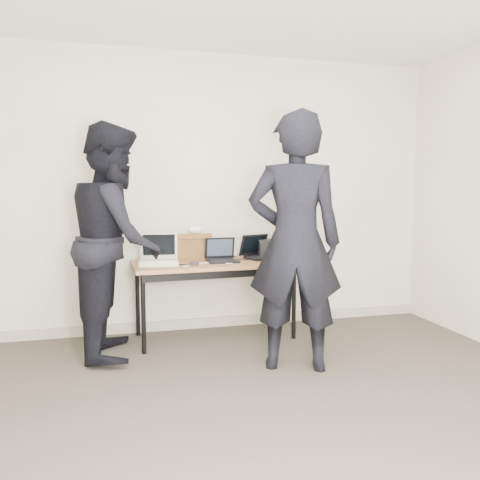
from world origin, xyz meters
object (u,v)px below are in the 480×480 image
object	(u,v)px
laptop_center	(222,256)
laptop_beige	(159,258)
leather_satchel	(192,246)
desk	(215,268)
laptop_right	(259,253)
equipment_box	(273,248)
person_typist	(295,242)
person_observer	(116,240)

from	to	relation	value
laptop_center	laptop_beige	bearing A→B (deg)	179.37
laptop_center	leather_satchel	bearing A→B (deg)	138.36
desk	laptop_right	bearing A→B (deg)	12.99
laptop_beige	equipment_box	world-z (taller)	laptop_beige
desk	laptop_beige	size ratio (longest dim) A/B	4.13
laptop_beige	leather_satchel	size ratio (longest dim) A/B	1.02
desk	leather_satchel	distance (m)	0.35
desk	person_typist	distance (m)	1.04
laptop_beige	person_observer	bearing A→B (deg)	-145.32
laptop_beige	person_observer	xyz separation A→B (m)	(-0.37, -0.21, 0.19)
desk	laptop_right	distance (m)	0.50
leather_satchel	person_observer	distance (m)	0.83
laptop_right	equipment_box	bearing A→B (deg)	-2.88
laptop_right	person_typist	bearing A→B (deg)	-112.99
desk	laptop_beige	xyz separation A→B (m)	(-0.51, 0.01, 0.11)
laptop_right	person_typist	distance (m)	1.05
desk	equipment_box	bearing A→B (deg)	13.63
person_typist	person_observer	xyz separation A→B (m)	(-1.33, 0.69, -0.02)
leather_satchel	equipment_box	bearing A→B (deg)	-3.68
person_typist	person_observer	world-z (taller)	person_typist
desk	laptop_beige	distance (m)	0.53
leather_satchel	person_observer	bearing A→B (deg)	-150.24
laptop_center	person_observer	xyz separation A→B (m)	(-0.95, -0.20, 0.20)
desk	person_observer	world-z (taller)	person_observer
equipment_box	laptop_center	bearing A→B (deg)	-162.27
desk	person_observer	bearing A→B (deg)	-170.99
equipment_box	person_observer	xyz separation A→B (m)	(-1.51, -0.39, 0.16)
person_typist	laptop_beige	bearing A→B (deg)	-24.81
desk	equipment_box	xyz separation A→B (m)	(0.63, 0.19, 0.14)
leather_satchel	person_observer	xyz separation A→B (m)	(-0.70, -0.42, 0.12)
desk	person_typist	bearing A→B (deg)	-66.47
desk	leather_satchel	size ratio (longest dim) A/B	4.22
laptop_beige	equipment_box	size ratio (longest dim) A/B	1.26
laptop_center	laptop_right	size ratio (longest dim) A/B	0.71
laptop_right	person_typist	world-z (taller)	person_typist
person_typist	desk	bearing A→B (deg)	-44.87
laptop_center	equipment_box	world-z (taller)	laptop_center
leather_satchel	person_typist	world-z (taller)	person_typist
desk	person_typist	size ratio (longest dim) A/B	0.78
person_typist	laptop_center	bearing A→B (deg)	-48.61
laptop_center	person_observer	bearing A→B (deg)	-168.15
leather_satchel	person_typist	bearing A→B (deg)	-61.70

